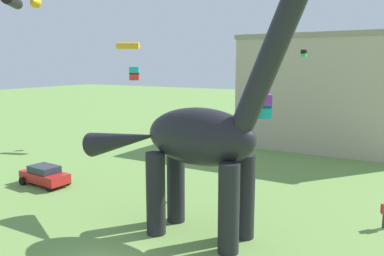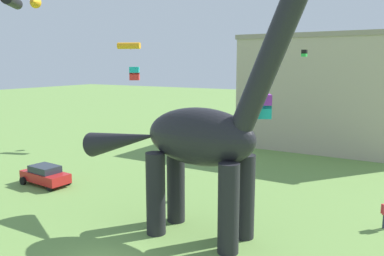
{
  "view_description": "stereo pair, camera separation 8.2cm",
  "coord_description": "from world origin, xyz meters",
  "views": [
    {
      "loc": [
        12.21,
        -12.05,
        9.44
      ],
      "look_at": [
        1.22,
        6.65,
        5.86
      ],
      "focal_mm": 36.78,
      "sensor_mm": 36.0,
      "label": 1
    },
    {
      "loc": [
        12.28,
        -12.01,
        9.44
      ],
      "look_at": [
        1.22,
        6.65,
        5.86
      ],
      "focal_mm": 36.78,
      "sensor_mm": 36.0,
      "label": 2
    }
  ],
  "objects": [
    {
      "name": "background_building_block",
      "position": [
        3.06,
        33.62,
        6.28
      ],
      "size": [
        18.69,
        9.91,
        12.54
      ],
      "color": "#B7A893",
      "rests_on": "ground_plane"
    },
    {
      "name": "kite_near_low",
      "position": [
        -2.42,
        -1.3,
        11.94
      ],
      "size": [
        1.66,
        1.62,
        0.47
      ],
      "color": "black"
    },
    {
      "name": "kite_near_high",
      "position": [
        0.06,
        20.74,
        7.16
      ],
      "size": [
        1.65,
        1.93,
        2.02
      ],
      "color": "pink"
    },
    {
      "name": "dinosaur_sculpture",
      "position": [
        2.07,
        5.92,
        5.57
      ],
      "size": [
        14.74,
        3.12,
        15.41
      ],
      "rotation": [
        0.0,
        0.0,
        0.55
      ],
      "color": "black",
      "rests_on": "ground_plane"
    },
    {
      "name": "kite_far_right",
      "position": [
        -17.04,
        23.58,
        11.4
      ],
      "size": [
        2.7,
        2.61,
        0.77
      ],
      "color": "orange"
    },
    {
      "name": "parked_sedan_left",
      "position": [
        -12.8,
        7.72,
        0.81
      ],
      "size": [
        4.32,
        2.1,
        1.55
      ],
      "rotation": [
        0.0,
        0.0,
        -0.08
      ],
      "color": "red",
      "rests_on": "ground_plane"
    },
    {
      "name": "kite_apex",
      "position": [
        4.27,
        17.99,
        10.19
      ],
      "size": [
        0.39,
        0.39,
        0.52
      ],
      "color": "black"
    },
    {
      "name": "kite_far_left",
      "position": [
        5.08,
        7.3,
        7.24
      ],
      "size": [
        1.17,
        1.17,
        1.23
      ],
      "color": "purple"
    },
    {
      "name": "kite_mid_center",
      "position": [
        -2.12,
        5.82,
        8.86
      ],
      "size": [
        0.73,
        0.73,
        0.76
      ],
      "color": "#19B2B7"
    }
  ]
}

